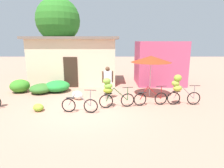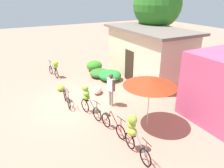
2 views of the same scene
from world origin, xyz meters
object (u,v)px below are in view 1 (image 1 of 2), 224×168
Objects in this scene: produce_sack at (77,95)px; bicycle_by_shop at (150,98)px; shop_pink at (159,63)px; bicycle_rightmost at (179,88)px; bicycle_near_pile at (79,105)px; bicycle_center_loaded at (110,91)px; banana_pile_on_ground at (38,108)px; person_vendor at (107,79)px; tree_behind_building at (58,21)px; building_low at (74,60)px; market_umbrella at (151,59)px.

bicycle_by_shop is at bearing -14.77° from produce_sack.
shop_pink is 4.81m from bicycle_rightmost.
bicycle_by_shop reaches higher than produce_sack.
bicycle_rightmost reaches higher than bicycle_near_pile.
produce_sack is at bearing 143.87° from bicycle_center_loaded.
bicycle_by_shop is at bearing 9.83° from bicycle_center_loaded.
bicycle_rightmost is at bearing 7.42° from banana_pile_on_ground.
shop_pink is 4.57× the size of produce_sack.
shop_pink is at bearing 47.04° from person_vendor.
bicycle_near_pile is (-4.73, -5.79, -1.15)m from shop_pink.
banana_pile_on_ground is (0.96, -7.51, -4.40)m from tree_behind_building.
banana_pile_on_ground is 2.21m from produce_sack.
building_low is 9.00× the size of produce_sack.
person_vendor is (2.47, -4.09, -0.60)m from building_low.
bicycle_near_pile is 0.99× the size of bicycle_rightmost.
person_vendor is (-3.58, -3.84, -0.43)m from shop_pink.
bicycle_rightmost is (5.86, -5.01, -0.81)m from building_low.
shop_pink is 7.56m from bicycle_near_pile.
person_vendor is (-0.17, 1.32, 0.26)m from bicycle_center_loaded.
produce_sack is (-5.17, -3.88, -1.27)m from shop_pink.
shop_pink is at bearing 56.60° from bicycle_center_loaded.
bicycle_by_shop is 1.02× the size of bicycle_rightmost.
bicycle_near_pile is 0.91× the size of person_vendor.
market_umbrella is 4.35m from produce_sack.
bicycle_near_pile is 3.34m from bicycle_by_shop.
tree_behind_building is at bearing 140.08° from market_umbrella.
market_umbrella is 1.42× the size of bicycle_near_pile.
shop_pink reaches higher than bicycle_rightmost.
building_low reaches higher than produce_sack.
bicycle_near_pile reaches higher than banana_pile_on_ground.
tree_behind_building is at bearing 124.42° from person_vendor.
tree_behind_building is 9.62× the size of banana_pile_on_ground.
market_umbrella reaches higher than bicycle_rightmost.
produce_sack is (-3.64, 0.96, -0.12)m from bicycle_by_shop.
produce_sack reaches higher than banana_pile_on_ground.
bicycle_by_shop is at bearing -176.58° from bicycle_rightmost.
bicycle_rightmost is (4.53, 1.03, 0.50)m from bicycle_near_pile.
bicycle_rightmost is at bearing -15.17° from person_vendor.
person_vendor is (1.59, 0.04, 0.84)m from produce_sack.
building_low is 6.93m from bicycle_by_shop.
bicycle_by_shop reaches higher than banana_pile_on_ground.
bicycle_by_shop is at bearing -99.54° from market_umbrella.
person_vendor reaches higher than bicycle_by_shop.
shop_pink is 8.73m from banana_pile_on_ground.
banana_pile_on_ground is (-0.52, -5.84, -1.51)m from building_low.
building_low is at bearing 139.47° from bicycle_rightmost.
bicycle_near_pile is at bearing -120.48° from person_vendor.
bicycle_by_shop is at bearing -107.50° from shop_pink.
produce_sack is at bearing 169.96° from bicycle_rightmost.
building_low is 2.82× the size of market_umbrella.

